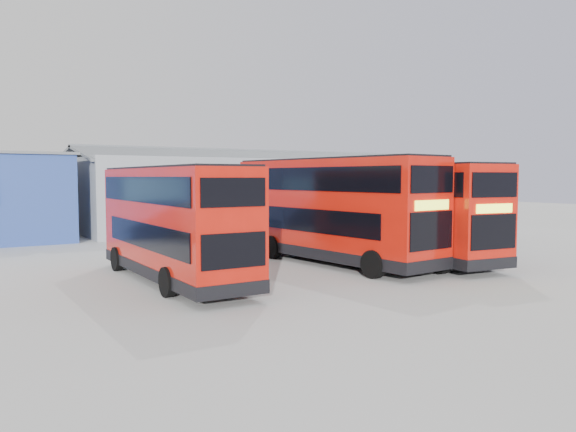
{
  "coord_description": "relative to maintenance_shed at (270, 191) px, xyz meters",
  "views": [
    {
      "loc": [
        -14.74,
        -18.9,
        3.75
      ],
      "look_at": [
        -2.2,
        1.06,
        2.1
      ],
      "focal_mm": 35.0,
      "sensor_mm": 36.0,
      "label": 1
    }
  ],
  "objects": [
    {
      "name": "ground_plane",
      "position": [
        -8.0,
        -20.0,
        -2.6
      ],
      "size": [
        120.0,
        120.0,
        0.0
      ],
      "primitive_type": "plane",
      "color": "#ADADA7",
      "rests_on": "ground"
    },
    {
      "name": "maintenance_shed",
      "position": [
        0.0,
        0.0,
        0.0
      ],
      "size": [
        30.5,
        12.0,
        5.89
      ],
      "color": "#8F959D",
      "rests_on": "ground"
    },
    {
      "name": "double_decker_centre",
      "position": [
        -8.29,
        -19.44,
        -0.34
      ],
      "size": [
        3.5,
        10.93,
        4.55
      ],
      "rotation": [
        0.0,
        0.0,
        0.09
      ],
      "color": "#B6150A",
      "rests_on": "ground"
    },
    {
      "name": "double_decker_right",
      "position": [
        -4.79,
        -20.53,
        -0.47
      ],
      "size": [
        3.68,
        10.36,
        4.29
      ],
      "rotation": [
        0.0,
        0.0,
        -0.12
      ],
      "color": "#B6150A",
      "rests_on": "ground"
    },
    {
      "name": "single_decker_blue",
      "position": [
        -0.31,
        -13.42,
        -0.97
      ],
      "size": [
        5.11,
        12.45,
        3.3
      ],
      "rotation": [
        0.0,
        0.0,
        2.94
      ],
      "color": "#0F0E3F",
      "rests_on": "ground"
    },
    {
      "name": "double_decker_left",
      "position": [
        -15.62,
        -19.85,
        -0.56
      ],
      "size": [
        2.52,
        9.75,
        4.11
      ],
      "rotation": [
        0.0,
        0.0,
        3.14
      ],
      "color": "#B6150A",
      "rests_on": "ground"
    }
  ]
}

